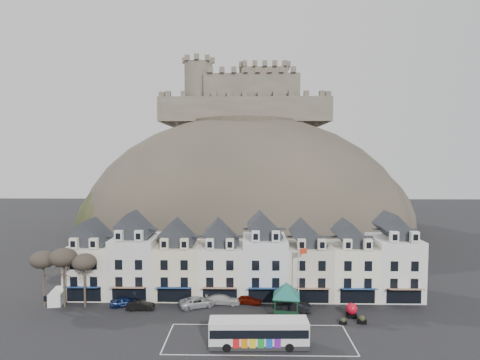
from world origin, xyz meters
name	(u,v)px	position (x,y,z in m)	size (l,w,h in m)	color
ground	(242,344)	(0.00, 0.00, 0.00)	(300.00, 300.00, 0.00)	black
coach_bay_markings	(258,339)	(2.00, 1.25, 0.00)	(22.00, 7.50, 0.01)	silver
townhouse_terrace	(244,261)	(0.15, 15.97, 5.30)	(54.40, 9.35, 11.80)	white
castle_hill	(249,229)	(1.25, 68.95, 0.11)	(100.00, 76.00, 68.00)	#3C382F
castle	(247,98)	(0.51, 75.93, 40.19)	(50.20, 22.20, 22.00)	brown
tree_left_far	(43,260)	(-29.00, 10.50, 6.90)	(3.61, 3.61, 8.24)	#3A2D25
tree_left_mid	(63,258)	(-26.00, 10.50, 7.24)	(3.78, 3.78, 8.64)	#3A2D25
tree_left_near	(84,263)	(-23.00, 10.50, 6.55)	(3.43, 3.43, 7.84)	#3A2D25
bus	(259,331)	(1.96, -0.46, 1.77)	(11.42, 2.92, 3.21)	#262628
bus_shelter	(286,290)	(6.07, 8.09, 3.60)	(7.24, 7.24, 4.63)	black
red_buoy	(352,310)	(14.92, 7.66, 0.98)	(1.55, 1.55, 1.92)	black
flagpole	(299,274)	(8.10, 10.03, 5.21)	(1.27, 0.47, 9.13)	silver
white_van	(58,296)	(-27.73, 12.00, 0.94)	(2.49, 4.35, 1.87)	white
planter_west	(362,320)	(15.71, 5.62, 0.53)	(1.13, 0.77, 1.10)	black
planter_east	(343,321)	(13.19, 5.36, 0.43)	(0.94, 0.62, 0.89)	black
car_navy	(125,301)	(-17.30, 10.80, 0.70)	(1.64, 4.09, 1.39)	#0E1C46
car_black	(141,305)	(-14.57, 9.50, 0.65)	(1.37, 3.93, 1.30)	black
car_silver	(198,302)	(-6.57, 10.73, 0.73)	(2.43, 5.18, 1.46)	#B2B4BA
car_white	(223,299)	(-2.91, 12.00, 0.74)	(2.08, 5.12, 1.49)	silver
car_maroon	(248,299)	(0.80, 12.00, 0.68)	(1.60, 3.98, 1.36)	#530C04
car_charcoal	(294,306)	(7.32, 9.50, 0.79)	(1.67, 4.80, 1.58)	black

